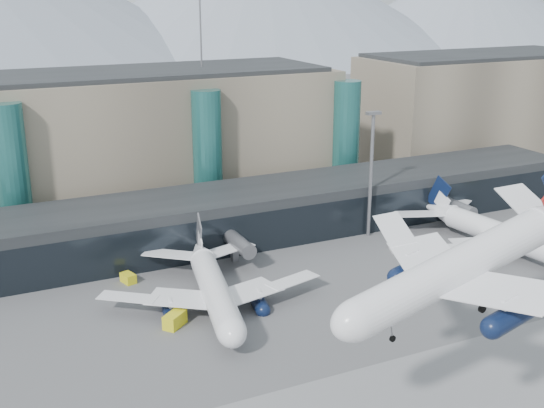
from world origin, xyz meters
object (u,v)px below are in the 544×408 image
Objects in this scene: veh_b at (128,278)px; veh_c at (400,294)px; jet_parked_right at (489,224)px; veh_d at (394,247)px; jet_parked_mid at (211,276)px; veh_h at (175,320)px; hero_jet at (479,249)px; lightmast_mid at (371,167)px.

veh_b is 0.71× the size of veh_c.
jet_parked_right reaches higher than veh_d.
veh_h is at bearing 135.30° from jet_parked_mid.
hero_jet reaches higher than veh_d.
lightmast_mid is 52.14m from veh_b.
jet_parked_right is at bearing 39.98° from hero_jet.
jet_parked_mid is 13.56× the size of veh_d.
jet_parked_right is at bearing -116.84° from veh_b.
jet_parked_mid is 30.59m from veh_c.
jet_parked_right is at bearing -87.65° from veh_d.
hero_jet reaches higher than veh_h.
veh_d is 48.94m from veh_h.
lightmast_mid is 63.43m from hero_jet.
jet_parked_right is at bearing -35.24° from veh_h.
lightmast_mid reaches higher than veh_c.
jet_parked_mid is 13.27× the size of veh_b.
lightmast_mid is 16.68m from veh_d.
hero_jet is 13.50× the size of veh_d.
hero_jet is 48.33m from veh_h.
lightmast_mid reaches higher than jet_parked_mid.
jet_parked_right is (57.52, 0.08, 0.17)m from jet_parked_mid.
veh_c is at bearing 62.22° from hero_jet.
veh_h is (-35.59, 7.28, -0.05)m from veh_c.
veh_h is at bearing -178.56° from veh_c.
veh_h reaches higher than veh_b.
lightmast_mid is 0.68× the size of hero_jet.
hero_jet is at bearing 128.54° from jet_parked_right.
veh_h is (2.36, -18.77, 0.25)m from veh_b.
hero_jet is 58.03m from veh_d.
lightmast_mid is at bearing 79.33° from veh_c.
hero_jet is at bearing -148.94° from jet_parked_mid.
lightmast_mid is 6.38× the size of veh_c.
veh_h is (-7.96, -5.36, -3.54)m from jet_parked_mid.
veh_d is (12.04, 18.51, -0.32)m from veh_c.
veh_b is 46.04m from veh_c.
veh_c reaches higher than veh_h.
veh_h is (-65.47, -5.44, -3.71)m from jet_parked_right.
jet_parked_mid is at bearing -158.14° from veh_b.
veh_c is 1.44× the size of veh_d.
hero_jet is 62.30m from jet_parked_right.
veh_h is at bearing 116.82° from hero_jet.
lightmast_mid is at bearing -16.47° from veh_h.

